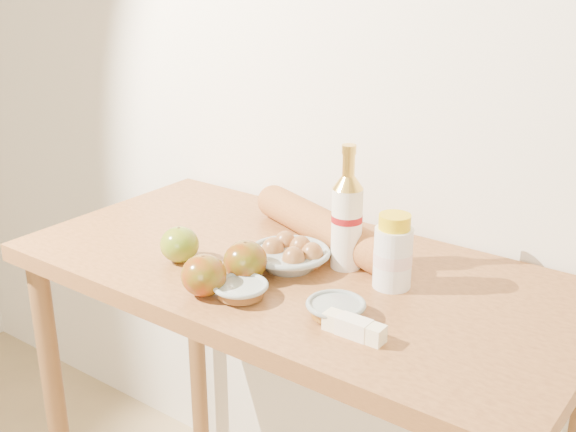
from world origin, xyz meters
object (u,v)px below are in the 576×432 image
at_px(cream_bottle, 393,254).
at_px(baguette, 322,226).
at_px(table, 296,318).
at_px(bourbon_bottle, 347,219).
at_px(egg_bowl, 290,256).

bearing_deg(cream_bottle, baguette, 170.08).
relative_size(table, baguette, 2.53).
bearing_deg(bourbon_bottle, egg_bowl, -134.61).
height_order(cream_bottle, baguette, cream_bottle).
relative_size(bourbon_bottle, egg_bowl, 1.28).
xyz_separation_m(bourbon_bottle, cream_bottle, (0.12, -0.02, -0.04)).
relative_size(table, cream_bottle, 8.03).
xyz_separation_m(table, bourbon_bottle, (0.08, 0.06, 0.23)).
distance_m(bourbon_bottle, baguette, 0.15).
bearing_deg(egg_bowl, cream_bottle, 11.66).
distance_m(table, cream_bottle, 0.28).
distance_m(bourbon_bottle, cream_bottle, 0.13).
bearing_deg(baguette, egg_bowl, -62.25).
bearing_deg(cream_bottle, bourbon_bottle, -178.00).
relative_size(bourbon_bottle, cream_bottle, 1.75).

